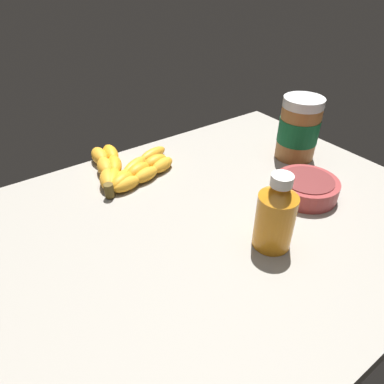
{
  "coord_description": "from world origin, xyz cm",
  "views": [
    {
      "loc": [
        -35.41,
        -39.88,
        42.15
      ],
      "look_at": [
        -4.41,
        4.25,
        4.19
      ],
      "focal_mm": 31.71,
      "sensor_mm": 36.0,
      "label": 1
    }
  ],
  "objects_px": {
    "peanut_butter_jar": "(299,129)",
    "small_bowl": "(306,187)",
    "banana_bunch": "(125,169)",
    "honey_bottle": "(276,215)"
  },
  "relations": [
    {
      "from": "peanut_butter_jar",
      "to": "small_bowl",
      "type": "bearing_deg",
      "value": -131.13
    },
    {
      "from": "banana_bunch",
      "to": "small_bowl",
      "type": "xyz_separation_m",
      "value": [
        0.28,
        -0.29,
        0.0
      ]
    },
    {
      "from": "peanut_butter_jar",
      "to": "small_bowl",
      "type": "relative_size",
      "value": 1.17
    },
    {
      "from": "peanut_butter_jar",
      "to": "honey_bottle",
      "type": "relative_size",
      "value": 1.07
    },
    {
      "from": "peanut_butter_jar",
      "to": "honey_bottle",
      "type": "distance_m",
      "value": 0.34
    },
    {
      "from": "honey_bottle",
      "to": "peanut_butter_jar",
      "type": "bearing_deg",
      "value": 34.46
    },
    {
      "from": "honey_bottle",
      "to": "small_bowl",
      "type": "height_order",
      "value": "honey_bottle"
    },
    {
      "from": "banana_bunch",
      "to": "honey_bottle",
      "type": "xyz_separation_m",
      "value": [
        0.11,
        -0.36,
        0.05
      ]
    },
    {
      "from": "honey_bottle",
      "to": "small_bowl",
      "type": "xyz_separation_m",
      "value": [
        0.17,
        0.06,
        -0.04
      ]
    },
    {
      "from": "banana_bunch",
      "to": "small_bowl",
      "type": "height_order",
      "value": "small_bowl"
    }
  ]
}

